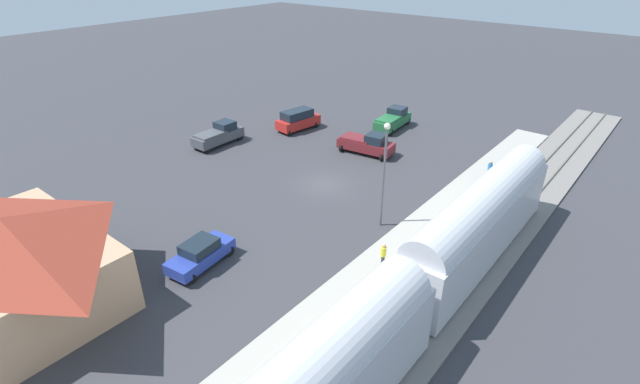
{
  "coord_description": "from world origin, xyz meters",
  "views": [
    {
      "loc": [
        -21.86,
        27.4,
        17.96
      ],
      "look_at": [
        -1.79,
        2.76,
        1.0
      ],
      "focal_mm": 26.11,
      "sensor_mm": 36.0,
      "label": 1
    }
  ],
  "objects_px": {
    "sedan_blue": "(200,254)",
    "pickup_maroon": "(367,144)",
    "pedestrian_on_platform": "(383,254)",
    "pickup_green": "(393,119)",
    "station_building": "(14,260)",
    "pedestrian_waiting_far": "(490,169)",
    "pickup_charcoal": "(219,135)",
    "light_pole_near_platform": "(385,164)",
    "suv_red": "(298,119)"
  },
  "relations": [
    {
      "from": "pickup_green",
      "to": "light_pole_near_platform",
      "type": "height_order",
      "value": "light_pole_near_platform"
    },
    {
      "from": "pedestrian_on_platform",
      "to": "pickup_green",
      "type": "height_order",
      "value": "pickup_green"
    },
    {
      "from": "sedan_blue",
      "to": "pickup_charcoal",
      "type": "bearing_deg",
      "value": -43.15
    },
    {
      "from": "pedestrian_waiting_far",
      "to": "pickup_charcoal",
      "type": "relative_size",
      "value": 0.31
    },
    {
      "from": "suv_red",
      "to": "light_pole_near_platform",
      "type": "distance_m",
      "value": 21.15
    },
    {
      "from": "pedestrian_waiting_far",
      "to": "light_pole_near_platform",
      "type": "bearing_deg",
      "value": 73.68
    },
    {
      "from": "station_building",
      "to": "sedan_blue",
      "type": "xyz_separation_m",
      "value": [
        -5.01,
        -8.35,
        -1.97
      ]
    },
    {
      "from": "station_building",
      "to": "suv_red",
      "type": "height_order",
      "value": "station_building"
    },
    {
      "from": "station_building",
      "to": "pickup_charcoal",
      "type": "xyz_separation_m",
      "value": [
        9.88,
        -22.31,
        -1.82
      ]
    },
    {
      "from": "station_building",
      "to": "pickup_green",
      "type": "distance_m",
      "value": 37.5
    },
    {
      "from": "pickup_green",
      "to": "pickup_charcoal",
      "type": "relative_size",
      "value": 1.02
    },
    {
      "from": "pickup_green",
      "to": "pickup_maroon",
      "type": "relative_size",
      "value": 0.99
    },
    {
      "from": "sedan_blue",
      "to": "pickup_charcoal",
      "type": "xyz_separation_m",
      "value": [
        14.89,
        -13.96,
        0.15
      ]
    },
    {
      "from": "suv_red",
      "to": "pickup_green",
      "type": "bearing_deg",
      "value": -138.36
    },
    {
      "from": "station_building",
      "to": "light_pole_near_platform",
      "type": "xyz_separation_m",
      "value": [
        -11.2,
        -19.51,
        2.04
      ]
    },
    {
      "from": "pedestrian_on_platform",
      "to": "pickup_maroon",
      "type": "height_order",
      "value": "pickup_maroon"
    },
    {
      "from": "pedestrian_on_platform",
      "to": "pickup_green",
      "type": "distance_m",
      "value": 25.83
    },
    {
      "from": "pedestrian_on_platform",
      "to": "sedan_blue",
      "type": "bearing_deg",
      "value": 36.13
    },
    {
      "from": "pedestrian_on_platform",
      "to": "pedestrian_waiting_far",
      "type": "height_order",
      "value": "same"
    },
    {
      "from": "station_building",
      "to": "pickup_green",
      "type": "height_order",
      "value": "station_building"
    },
    {
      "from": "pedestrian_on_platform",
      "to": "light_pole_near_platform",
      "type": "bearing_deg",
      "value": -56.25
    },
    {
      "from": "station_building",
      "to": "pickup_maroon",
      "type": "bearing_deg",
      "value": -95.9
    },
    {
      "from": "pedestrian_on_platform",
      "to": "pickup_green",
      "type": "relative_size",
      "value": 0.31
    },
    {
      "from": "suv_red",
      "to": "pedestrian_on_platform",
      "type": "bearing_deg",
      "value": 143.21
    },
    {
      "from": "pickup_charcoal",
      "to": "light_pole_near_platform",
      "type": "relative_size",
      "value": 0.7
    },
    {
      "from": "pickup_maroon",
      "to": "sedan_blue",
      "type": "bearing_deg",
      "value": 95.18
    },
    {
      "from": "pedestrian_on_platform",
      "to": "sedan_blue",
      "type": "xyz_separation_m",
      "value": [
        9.17,
        6.7,
        -0.4
      ]
    },
    {
      "from": "sedan_blue",
      "to": "suv_red",
      "type": "bearing_deg",
      "value": -62.57
    },
    {
      "from": "pickup_maroon",
      "to": "pedestrian_waiting_far",
      "type": "bearing_deg",
      "value": -173.42
    },
    {
      "from": "pedestrian_waiting_far",
      "to": "pickup_charcoal",
      "type": "distance_m",
      "value": 25.98
    },
    {
      "from": "station_building",
      "to": "sedan_blue",
      "type": "distance_m",
      "value": 9.93
    },
    {
      "from": "sedan_blue",
      "to": "light_pole_near_platform",
      "type": "relative_size",
      "value": 0.61
    },
    {
      "from": "pickup_maroon",
      "to": "light_pole_near_platform",
      "type": "height_order",
      "value": "light_pole_near_platform"
    },
    {
      "from": "sedan_blue",
      "to": "pickup_maroon",
      "type": "height_order",
      "value": "pickup_maroon"
    },
    {
      "from": "pickup_green",
      "to": "light_pole_near_platform",
      "type": "xyz_separation_m",
      "value": [
        -9.89,
        17.92,
        3.86
      ]
    },
    {
      "from": "suv_red",
      "to": "pickup_green",
      "type": "xyz_separation_m",
      "value": [
        -7.8,
        -6.94,
        -0.12
      ]
    },
    {
      "from": "pedestrian_on_platform",
      "to": "pedestrian_waiting_far",
      "type": "xyz_separation_m",
      "value": [
        -0.39,
        -16.02,
        0.0
      ]
    },
    {
      "from": "station_building",
      "to": "pickup_green",
      "type": "xyz_separation_m",
      "value": [
        -1.31,
        -37.44,
        -1.82
      ]
    },
    {
      "from": "suv_red",
      "to": "sedan_blue",
      "type": "height_order",
      "value": "suv_red"
    },
    {
      "from": "suv_red",
      "to": "pickup_maroon",
      "type": "xyz_separation_m",
      "value": [
        -9.56,
        0.76,
        -0.12
      ]
    },
    {
      "from": "pickup_maroon",
      "to": "light_pole_near_platform",
      "type": "relative_size",
      "value": 0.72
    },
    {
      "from": "suv_red",
      "to": "pickup_maroon",
      "type": "distance_m",
      "value": 9.59
    },
    {
      "from": "station_building",
      "to": "suv_red",
      "type": "bearing_deg",
      "value": -78.0
    },
    {
      "from": "sedan_blue",
      "to": "pickup_maroon",
      "type": "relative_size",
      "value": 0.84
    },
    {
      "from": "pickup_maroon",
      "to": "station_building",
      "type": "bearing_deg",
      "value": 84.1
    },
    {
      "from": "station_building",
      "to": "pedestrian_on_platform",
      "type": "relative_size",
      "value": 7.16
    },
    {
      "from": "sedan_blue",
      "to": "pickup_maroon",
      "type": "bearing_deg",
      "value": -84.82
    },
    {
      "from": "sedan_blue",
      "to": "light_pole_near_platform",
      "type": "height_order",
      "value": "light_pole_near_platform"
    },
    {
      "from": "pedestrian_waiting_far",
      "to": "sedan_blue",
      "type": "bearing_deg",
      "value": 67.16
    },
    {
      "from": "station_building",
      "to": "light_pole_near_platform",
      "type": "height_order",
      "value": "light_pole_near_platform"
    }
  ]
}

